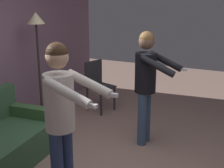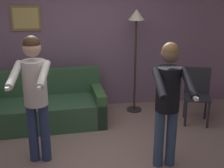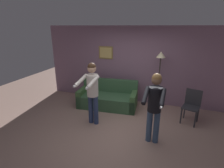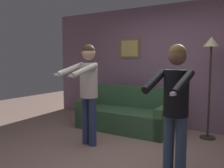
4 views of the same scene
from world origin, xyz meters
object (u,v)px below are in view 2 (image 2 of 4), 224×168
Objects in this scene: person_standing_left at (35,89)px; torchiere_lamp at (136,31)px; couch at (47,108)px; person_standing_right at (168,95)px; dining_chair_distant at (197,92)px.

torchiere_lamp is at bearing 43.77° from person_standing_left.
person_standing_right is at bearing -42.59° from couch.
dining_chair_distant is (2.55, 0.95, -0.51)m from person_standing_left.
person_standing_left is (-1.59, -1.52, -0.45)m from torchiere_lamp.
dining_chair_distant reaches higher than couch.
torchiere_lamp is 2.00× the size of dining_chair_distant.
person_standing_left is (-0.02, -1.16, 0.76)m from couch.
dining_chair_distant is (2.53, -0.21, 0.25)m from couch.
dining_chair_distant is (0.96, -0.57, -0.95)m from torchiere_lamp.
person_standing_right is (1.62, -1.48, 0.71)m from couch.
person_standing_right reaches higher than couch.
couch is at bearing 89.15° from person_standing_left.
person_standing_left is 1.83× the size of dining_chair_distant.
torchiere_lamp is 1.91m from person_standing_right.
couch is at bearing 137.41° from person_standing_right.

